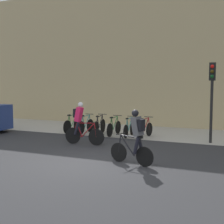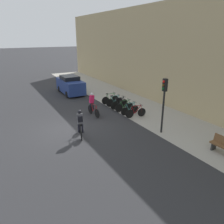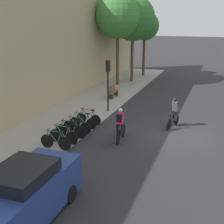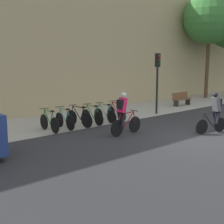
% 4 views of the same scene
% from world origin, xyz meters
% --- Properties ---
extents(ground, '(200.00, 200.00, 0.00)m').
position_xyz_m(ground, '(0.00, 0.00, 0.00)').
color(ground, '#2B2B2D').
extents(kerb_strip, '(44.00, 4.50, 0.01)m').
position_xyz_m(kerb_strip, '(0.00, 6.75, 0.00)').
color(kerb_strip, '#A39E93').
rests_on(kerb_strip, ground).
extents(building_facade, '(44.00, 0.60, 8.40)m').
position_xyz_m(building_facade, '(0.00, 9.30, 4.20)').
color(building_facade, tan).
rests_on(building_facade, ground).
extents(cyclist_pink, '(1.78, 0.46, 1.79)m').
position_xyz_m(cyclist_pink, '(-1.77, 2.48, 0.95)').
color(cyclist_pink, black).
rests_on(cyclist_pink, ground).
extents(cyclist_grey, '(1.59, 0.60, 1.76)m').
position_xyz_m(cyclist_grey, '(1.44, 0.24, 0.95)').
color(cyclist_grey, black).
rests_on(cyclist_grey, ground).
extents(parked_bike_0, '(0.46, 1.66, 0.98)m').
position_xyz_m(parked_bike_0, '(-3.72, 5.10, 0.41)').
color(parked_bike_0, black).
rests_on(parked_bike_0, ground).
extents(parked_bike_1, '(0.46, 1.63, 0.98)m').
position_xyz_m(parked_bike_1, '(-2.93, 5.10, 0.40)').
color(parked_bike_1, black).
rests_on(parked_bike_1, ground).
extents(parked_bike_2, '(0.46, 1.76, 0.99)m').
position_xyz_m(parked_bike_2, '(-2.14, 5.10, 0.42)').
color(parked_bike_2, black).
rests_on(parked_bike_2, ground).
extents(parked_bike_3, '(0.46, 1.68, 0.96)m').
position_xyz_m(parked_bike_3, '(-1.35, 5.10, 0.40)').
color(parked_bike_3, black).
rests_on(parked_bike_3, ground).
extents(parked_bike_4, '(0.46, 1.64, 0.95)m').
position_xyz_m(parked_bike_4, '(-0.56, 5.10, 0.39)').
color(parked_bike_4, black).
rests_on(parked_bike_4, ground).
extents(parked_bike_5, '(0.46, 1.64, 0.96)m').
position_xyz_m(parked_bike_5, '(0.23, 5.10, 0.39)').
color(parked_bike_5, black).
rests_on(parked_bike_5, ground).
extents(traffic_light_pole, '(0.26, 0.30, 3.44)m').
position_xyz_m(traffic_light_pole, '(3.23, 4.96, 2.39)').
color(traffic_light_pole, black).
rests_on(traffic_light_pole, ground).
extents(bench, '(1.65, 0.44, 0.89)m').
position_xyz_m(bench, '(6.97, 5.97, 0.47)').
color(bench, brown).
rests_on(bench, ground).
extents(street_tree_1, '(4.10, 4.10, 8.38)m').
position_xyz_m(street_tree_1, '(11.97, 7.25, 6.31)').
color(street_tree_1, '#4C3823').
rests_on(street_tree_1, ground).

